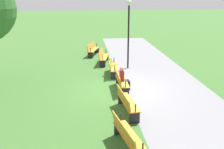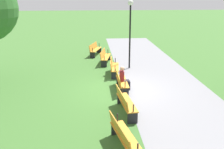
{
  "view_description": "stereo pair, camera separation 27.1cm",
  "coord_description": "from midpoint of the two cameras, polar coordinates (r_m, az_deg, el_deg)",
  "views": [
    {
      "loc": [
        11.72,
        -1.73,
        4.54
      ],
      "look_at": [
        0.0,
        -0.5,
        0.8
      ],
      "focal_mm": 41.39,
      "sensor_mm": 36.0,
      "label": 1
    },
    {
      "loc": [
        11.75,
        -1.46,
        4.54
      ],
      "look_at": [
        0.0,
        -0.5,
        0.8
      ],
      "focal_mm": 41.39,
      "sensor_mm": 36.0,
      "label": 2
    }
  ],
  "objects": [
    {
      "name": "bench_5",
      "position": [
        7.9,
        2.41,
        -13.34
      ],
      "size": [
        2.0,
        0.84,
        0.89
      ],
      "rotation": [
        0.0,
        0.0,
        0.2
      ],
      "color": "orange",
      "rests_on": "ground"
    },
    {
      "name": "path_paving",
      "position": [
        13.14,
        11.21,
        -2.94
      ],
      "size": [
        29.69,
        4.21,
        0.01
      ],
      "primitive_type": "cube",
      "color": "gray",
      "rests_on": "ground"
    },
    {
      "name": "bench_2",
      "position": [
        14.9,
        -0.39,
        1.79
      ],
      "size": [
        1.98,
        0.66,
        0.89
      ],
      "rotation": [
        0.0,
        0.0,
        -0.1
      ],
      "color": "orange",
      "rests_on": "ground"
    },
    {
      "name": "bench_1",
      "position": [
        17.29,
        -2.44,
        4.0
      ],
      "size": [
        2.0,
        0.84,
        0.89
      ],
      "rotation": [
        0.0,
        0.0,
        -0.2
      ],
      "color": "orange",
      "rests_on": "ground"
    },
    {
      "name": "ground_plane",
      "position": [
        12.68,
        1.62,
        -3.38
      ],
      "size": [
        120.0,
        120.0,
        0.0
      ],
      "primitive_type": "plane",
      "color": "#3D6B2D"
    },
    {
      "name": "person_seated",
      "position": [
        12.5,
        1.97,
        -0.6
      ],
      "size": [
        0.32,
        0.52,
        1.2
      ],
      "color": "maroon",
      "rests_on": "ground"
    },
    {
      "name": "bench_4",
      "position": [
        10.16,
        2.44,
        -5.98
      ],
      "size": [
        1.98,
        0.66,
        0.89
      ],
      "rotation": [
        0.0,
        0.0,
        0.1
      ],
      "color": "orange",
      "rests_on": "ground"
    },
    {
      "name": "bench_0",
      "position": [
        19.65,
        -4.7,
        5.62
      ],
      "size": [
        2.0,
        1.02,
        0.89
      ],
      "rotation": [
        0.0,
        0.0,
        -0.3
      ],
      "color": "orange",
      "rests_on": "ground"
    },
    {
      "name": "lamp_post",
      "position": [
        15.8,
        3.2,
        11.54
      ],
      "size": [
        0.32,
        0.32,
        4.15
      ],
      "color": "black",
      "rests_on": "ground"
    },
    {
      "name": "bench_3",
      "position": [
        12.51,
        1.32,
        -1.34
      ],
      "size": [
        1.94,
        0.47,
        0.89
      ],
      "color": "orange",
      "rests_on": "ground"
    }
  ]
}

